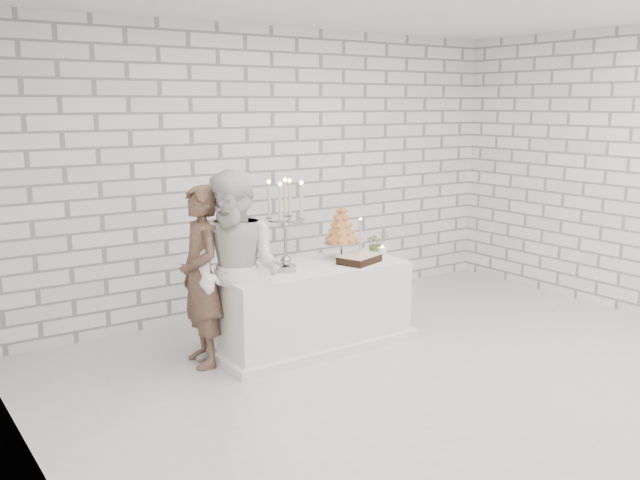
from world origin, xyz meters
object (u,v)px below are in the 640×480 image
Objects in this scene: cake_table at (309,305)px; bride at (237,272)px; candelabra at (285,225)px; groom at (201,277)px; croquembouche at (341,232)px.

bride is at bearing -168.20° from cake_table.
bride is 2.03× the size of candelabra.
cake_table is 1.16× the size of groom.
bride is 1.28m from croquembouche.
bride reaches higher than candelabra.
groom is at bearing -175.35° from bride.
groom is 1.87× the size of candelabra.
croquembouche is at bearing 10.46° from candelabra.
groom is 0.35m from bride.
candelabra is at bearing -169.54° from croquembouche.
bride is (-0.83, -0.17, 0.47)m from cake_table.
candelabra is 0.73m from croquembouche.
bride reaches higher than cake_table.
cake_table is 3.48× the size of croquembouche.
cake_table is 1.07× the size of bride.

